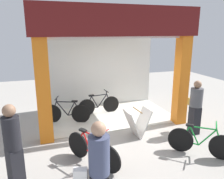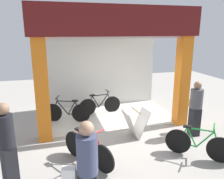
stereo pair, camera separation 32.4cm
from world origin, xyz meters
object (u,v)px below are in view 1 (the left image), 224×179
(pedestrian_0, at_px, (98,171))
(pedestrian_2, at_px, (13,148))
(bicycle_parked_0, at_px, (92,150))
(sandwich_board_sign, at_px, (137,123))
(bicycle_inside_0, at_px, (99,105))
(bicycle_inside_1, at_px, (66,113))
(pedestrian_1, at_px, (195,106))
(bicycle_parked_1, at_px, (201,142))

(pedestrian_0, height_order, pedestrian_2, pedestrian_2)
(bicycle_parked_0, xyz_separation_m, sandwich_board_sign, (1.56, 1.00, 0.05))
(bicycle_inside_0, distance_m, bicycle_inside_1, 1.32)
(bicycle_inside_0, bearing_deg, pedestrian_1, -46.66)
(bicycle_inside_1, xyz_separation_m, pedestrian_0, (-0.01, -4.20, 0.53))
(bicycle_inside_1, relative_size, sandwich_board_sign, 1.86)
(bicycle_inside_0, distance_m, bicycle_parked_0, 3.26)
(bicycle_parked_1, bearing_deg, bicycle_inside_0, 114.50)
(bicycle_parked_1, bearing_deg, pedestrian_1, 59.32)
(bicycle_inside_1, bearing_deg, pedestrian_2, -113.34)
(bicycle_inside_1, xyz_separation_m, pedestrian_2, (-1.33, -3.07, 0.55))
(pedestrian_0, relative_size, pedestrian_1, 1.06)
(pedestrian_0, height_order, pedestrian_1, pedestrian_0)
(bicycle_parked_1, bearing_deg, pedestrian_2, 179.63)
(bicycle_parked_1, xyz_separation_m, pedestrian_2, (-4.19, 0.03, 0.55))
(pedestrian_1, xyz_separation_m, pedestrian_2, (-4.86, -1.10, 0.07))
(bicycle_inside_1, distance_m, pedestrian_1, 4.07)
(bicycle_parked_1, xyz_separation_m, pedestrian_0, (-2.87, -1.10, 0.53))
(pedestrian_0, bearing_deg, pedestrian_2, 139.23)
(bicycle_parked_0, distance_m, sandwich_board_sign, 1.86)
(bicycle_inside_1, distance_m, bicycle_parked_1, 4.22)
(bicycle_parked_1, height_order, pedestrian_2, pedestrian_2)
(bicycle_parked_0, relative_size, sandwich_board_sign, 1.69)
(bicycle_parked_1, bearing_deg, bicycle_inside_1, 132.71)
(bicycle_inside_1, height_order, pedestrian_2, pedestrian_2)
(bicycle_inside_1, height_order, pedestrian_1, pedestrian_1)
(pedestrian_1, bearing_deg, pedestrian_2, -167.21)
(pedestrian_1, bearing_deg, bicycle_parked_0, -168.33)
(bicycle_inside_0, bearing_deg, bicycle_inside_1, -159.63)
(bicycle_parked_0, bearing_deg, pedestrian_1, 11.67)
(bicycle_inside_0, xyz_separation_m, sandwich_board_sign, (0.58, -2.11, 0.06))
(bicycle_inside_1, relative_size, pedestrian_1, 0.95)
(pedestrian_1, bearing_deg, sandwich_board_sign, 169.43)
(bicycle_inside_1, height_order, sandwich_board_sign, bicycle_inside_1)
(bicycle_inside_0, relative_size, pedestrian_1, 0.97)
(sandwich_board_sign, distance_m, pedestrian_1, 1.80)
(sandwich_board_sign, bearing_deg, pedestrian_1, -10.57)
(bicycle_inside_1, bearing_deg, bicycle_parked_1, -47.29)
(bicycle_inside_0, height_order, sandwich_board_sign, bicycle_inside_0)
(bicycle_parked_1, height_order, pedestrian_1, pedestrian_1)
(bicycle_parked_0, bearing_deg, bicycle_inside_1, 95.38)
(bicycle_parked_1, distance_m, pedestrian_1, 1.40)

